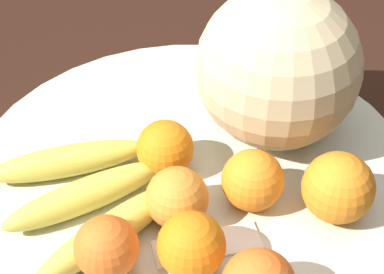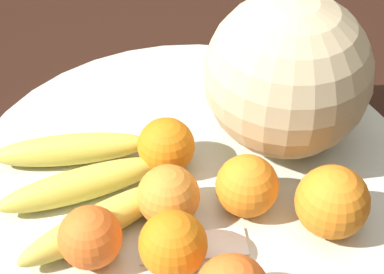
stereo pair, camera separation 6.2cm
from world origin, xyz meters
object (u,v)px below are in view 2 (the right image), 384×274
orange_top_small (90,237)px  orange_side_extra (168,196)px  orange_front_right (173,245)px  orange_back_right (332,202)px  kitchen_table (195,252)px  banana_bunch (85,184)px  fruit_bowl (192,179)px  melon (288,75)px  produce_tag (193,246)px  orange_back_left (164,148)px  orange_mid_center (246,187)px

orange_top_small → orange_side_extra: (-0.08, 0.03, 0.00)m
orange_front_right → orange_back_right: (-0.12, 0.09, 0.00)m
kitchen_table → banana_bunch: (0.08, -0.08, 0.13)m
fruit_bowl → orange_front_right: size_ratio=7.77×
orange_back_right → orange_side_extra: bearing=-58.6°
orange_front_right → orange_top_small: size_ratio=1.06×
kitchen_table → orange_top_small: orange_top_small is taller
melon → banana_bunch: bearing=-31.0°
orange_back_right → orange_side_extra: orange_back_right is taller
orange_back_right → orange_side_extra: size_ratio=1.16×
orange_front_right → produce_tag: size_ratio=0.63×
orange_side_extra → produce_tag: (0.02, 0.04, -0.03)m
melon → orange_back_right: 0.14m
kitchen_table → orange_back_right: bearing=100.5°
orange_back_left → orange_side_extra: orange_side_extra is taller
fruit_bowl → orange_mid_center: size_ratio=7.78×
fruit_bowl → orange_back_left: 0.05m
banana_bunch → produce_tag: size_ratio=2.15×
melon → orange_back_left: size_ratio=2.92×
kitchen_table → melon: bearing=161.5°
orange_back_left → produce_tag: bearing=51.8°
kitchen_table → melon: (-0.11, 0.04, 0.20)m
melon → orange_back_right: (0.08, 0.10, -0.05)m
fruit_bowl → orange_mid_center: (0.01, 0.07, 0.04)m
kitchen_table → orange_mid_center: size_ratio=21.61×
orange_side_extra → produce_tag: 0.05m
kitchen_table → orange_top_small: (0.13, -0.02, 0.14)m
produce_tag → orange_front_right: bearing=44.3°
melon → produce_tag: (0.18, 0.01, -0.08)m
fruit_bowl → produce_tag: produce_tag is taller
fruit_bowl → orange_mid_center: orange_mid_center is taller
fruit_bowl → melon: size_ratio=2.76×
melon → orange_front_right: melon is taller
kitchen_table → produce_tag: produce_tag is taller
orange_front_right → orange_back_right: orange_back_right is taller
banana_bunch → orange_top_small: (0.05, 0.06, 0.01)m
fruit_bowl → orange_back_right: 0.15m
orange_back_right → orange_back_left: bearing=-80.5°
orange_front_right → orange_mid_center: same height
banana_bunch → orange_back_right: size_ratio=2.99×
orange_mid_center → kitchen_table: bearing=-92.2°
fruit_bowl → orange_back_right: bearing=96.9°
orange_mid_center → orange_back_left: bearing=-89.2°
banana_bunch → orange_back_right: 0.24m
orange_back_left → banana_bunch: bearing=-27.9°
kitchen_table → produce_tag: bearing=34.0°
kitchen_table → orange_top_small: size_ratio=22.83×
orange_side_extra → orange_back_left: bearing=-138.8°
kitchen_table → orange_mid_center: orange_mid_center is taller
orange_mid_center → melon: bearing=-167.9°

